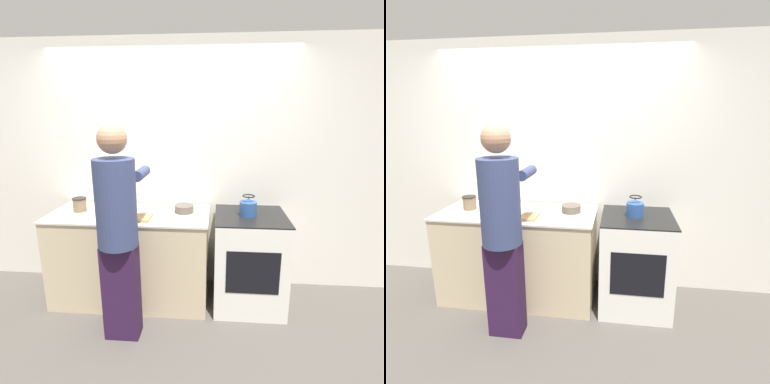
{
  "view_description": "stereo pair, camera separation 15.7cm",
  "coord_description": "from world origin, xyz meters",
  "views": [
    {
      "loc": [
        0.46,
        -2.4,
        1.84
      ],
      "look_at": [
        0.25,
        0.23,
        1.17
      ],
      "focal_mm": 28.0,
      "sensor_mm": 36.0,
      "label": 1
    },
    {
      "loc": [
        0.62,
        -2.38,
        1.84
      ],
      "look_at": [
        0.25,
        0.23,
        1.17
      ],
      "focal_mm": 28.0,
      "sensor_mm": 36.0,
      "label": 2
    }
  ],
  "objects": [
    {
      "name": "ground_plane",
      "position": [
        0.0,
        0.0,
        0.0
      ],
      "size": [
        12.0,
        12.0,
        0.0
      ],
      "primitive_type": "plane",
      "color": "#4C4742"
    },
    {
      "name": "wall_back",
      "position": [
        0.0,
        0.73,
        1.3
      ],
      "size": [
        8.0,
        0.05,
        2.6
      ],
      "color": "silver",
      "rests_on": "ground_plane"
    },
    {
      "name": "counter",
      "position": [
        -0.37,
        0.33,
        0.46
      ],
      "size": [
        1.55,
        0.69,
        0.92
      ],
      "color": "#C6B28E",
      "rests_on": "ground_plane"
    },
    {
      "name": "oven",
      "position": [
        0.8,
        0.33,
        0.46
      ],
      "size": [
        0.67,
        0.67,
        0.93
      ],
      "color": "silver",
      "rests_on": "ground_plane"
    },
    {
      "name": "person",
      "position": [
        -0.3,
        -0.22,
        0.98
      ],
      "size": [
        0.36,
        0.6,
        1.79
      ],
      "color": "#2C1536",
      "rests_on": "ground_plane"
    },
    {
      "name": "cutting_board",
      "position": [
        -0.31,
        0.17,
        0.93
      ],
      "size": [
        0.37,
        0.2,
        0.02
      ],
      "color": "#A87A4C",
      "rests_on": "counter"
    },
    {
      "name": "knife",
      "position": [
        -0.37,
        0.17,
        0.94
      ],
      "size": [
        0.19,
        0.04,
        0.01
      ],
      "rotation": [
        0.0,
        0.0,
        0.03
      ],
      "color": "silver",
      "rests_on": "cutting_board"
    },
    {
      "name": "kettle",
      "position": [
        0.77,
        0.33,
        1.01
      ],
      "size": [
        0.16,
        0.16,
        0.2
      ],
      "color": "#284C8C",
      "rests_on": "oven"
    },
    {
      "name": "bowl_prep",
      "position": [
        0.16,
        0.4,
        0.95
      ],
      "size": [
        0.19,
        0.19,
        0.07
      ],
      "color": "brown",
      "rests_on": "counter"
    },
    {
      "name": "canister_jar",
      "position": [
        -0.88,
        0.35,
        0.99
      ],
      "size": [
        0.14,
        0.14,
        0.14
      ],
      "color": "#756047",
      "rests_on": "counter"
    }
  ]
}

